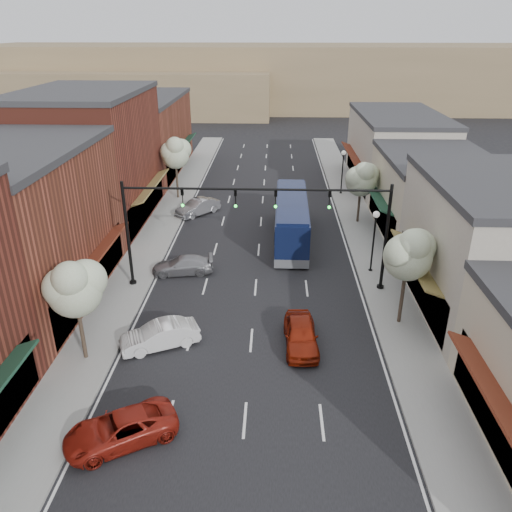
# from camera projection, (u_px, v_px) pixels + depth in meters

# --- Properties ---
(ground) EXTENTS (160.00, 160.00, 0.00)m
(ground) POSITION_uv_depth(u_px,v_px,m) (249.00, 363.00, 25.05)
(ground) COLOR black
(ground) RESTS_ON ground
(sidewalk_left) EXTENTS (2.80, 73.00, 0.15)m
(sidewalk_left) POSITION_uv_depth(u_px,v_px,m) (161.00, 226.00, 42.10)
(sidewalk_left) COLOR gray
(sidewalk_left) RESTS_ON ground
(sidewalk_right) EXTENTS (2.80, 73.00, 0.15)m
(sidewalk_right) POSITION_uv_depth(u_px,v_px,m) (361.00, 229.00, 41.52)
(sidewalk_right) COLOR gray
(sidewalk_right) RESTS_ON ground
(curb_left) EXTENTS (0.25, 73.00, 0.17)m
(curb_left) POSITION_uv_depth(u_px,v_px,m) (178.00, 226.00, 42.05)
(curb_left) COLOR gray
(curb_left) RESTS_ON ground
(curb_right) EXTENTS (0.25, 73.00, 0.17)m
(curb_right) POSITION_uv_depth(u_px,v_px,m) (344.00, 228.00, 41.57)
(curb_right) COLOR gray
(curb_right) RESTS_ON ground
(bldg_left_midnear) EXTENTS (10.14, 14.10, 9.40)m
(bldg_left_midnear) POSITION_uv_depth(u_px,v_px,m) (11.00, 229.00, 29.04)
(bldg_left_midnear) COLOR brown
(bldg_left_midnear) RESTS_ON ground
(bldg_left_midfar) EXTENTS (10.14, 14.10, 10.90)m
(bldg_left_midfar) POSITION_uv_depth(u_px,v_px,m) (90.00, 158.00, 41.43)
(bldg_left_midfar) COLOR maroon
(bldg_left_midfar) RESTS_ON ground
(bldg_left_far) EXTENTS (10.14, 18.10, 8.40)m
(bldg_left_far) POSITION_uv_depth(u_px,v_px,m) (140.00, 135.00, 56.47)
(bldg_left_far) COLOR brown
(bldg_left_far) RESTS_ON ground
(bldg_right_midnear) EXTENTS (9.14, 12.10, 7.90)m
(bldg_right_midnear) POSITION_uv_depth(u_px,v_px,m) (495.00, 248.00, 28.39)
(bldg_right_midnear) COLOR #ABA493
(bldg_right_midnear) RESTS_ON ground
(bldg_right_midfar) EXTENTS (9.14, 12.10, 6.40)m
(bldg_right_midfar) POSITION_uv_depth(u_px,v_px,m) (433.00, 196.00, 39.59)
(bldg_right_midfar) COLOR #B4A98F
(bldg_right_midfar) RESTS_ON ground
(bldg_right_far) EXTENTS (9.14, 16.10, 7.40)m
(bldg_right_far) POSITION_uv_depth(u_px,v_px,m) (395.00, 150.00, 52.08)
(bldg_right_far) COLOR #ABA493
(bldg_right_far) RESTS_ON ground
(hill_far) EXTENTS (120.00, 30.00, 12.00)m
(hill_far) POSITION_uv_depth(u_px,v_px,m) (271.00, 76.00, 104.21)
(hill_far) COLOR #7A6647
(hill_far) RESTS_ON ground
(hill_near) EXTENTS (50.00, 20.00, 8.00)m
(hill_near) POSITION_uv_depth(u_px,v_px,m) (139.00, 92.00, 95.02)
(hill_near) COLOR #7A6647
(hill_near) RESTS_ON ground
(signal_mast_right) EXTENTS (8.22, 0.46, 7.00)m
(signal_mast_right) POSITION_uv_depth(u_px,v_px,m) (348.00, 222.00, 30.18)
(signal_mast_right) COLOR black
(signal_mast_right) RESTS_ON ground
(signal_mast_left) EXTENTS (8.22, 0.46, 7.00)m
(signal_mast_left) POSITION_uv_depth(u_px,v_px,m) (164.00, 219.00, 30.57)
(signal_mast_left) COLOR black
(signal_mast_left) RESTS_ON ground
(tree_right_near) EXTENTS (2.85, 2.65, 5.95)m
(tree_right_near) POSITION_uv_depth(u_px,v_px,m) (409.00, 253.00, 26.48)
(tree_right_near) COLOR #47382B
(tree_right_near) RESTS_ON ground
(tree_right_far) EXTENTS (2.85, 2.65, 5.43)m
(tree_right_far) POSITION_uv_depth(u_px,v_px,m) (362.00, 178.00, 41.19)
(tree_right_far) COLOR #47382B
(tree_right_far) RESTS_ON ground
(tree_left_near) EXTENTS (2.85, 2.65, 5.69)m
(tree_left_near) POSITION_uv_depth(u_px,v_px,m) (74.00, 287.00, 23.52)
(tree_left_near) COLOR #47382B
(tree_left_near) RESTS_ON ground
(tree_left_far) EXTENTS (2.85, 2.65, 6.13)m
(tree_left_far) POSITION_uv_depth(u_px,v_px,m) (176.00, 152.00, 46.95)
(tree_left_far) COLOR #47382B
(tree_left_far) RESTS_ON ground
(lamp_post_near) EXTENTS (0.44, 0.44, 4.44)m
(lamp_post_near) POSITION_uv_depth(u_px,v_px,m) (374.00, 232.00, 33.05)
(lamp_post_near) COLOR black
(lamp_post_near) RESTS_ON ground
(lamp_post_far) EXTENTS (0.44, 0.44, 4.44)m
(lamp_post_far) POSITION_uv_depth(u_px,v_px,m) (343.00, 165.00, 48.93)
(lamp_post_far) COLOR black
(lamp_post_far) RESTS_ON ground
(coach_bus) EXTENTS (2.63, 11.15, 3.40)m
(coach_bus) POSITION_uv_depth(u_px,v_px,m) (291.00, 219.00, 38.77)
(coach_bus) COLOR #0D1637
(coach_bus) RESTS_ON ground
(red_hatchback) EXTENTS (1.85, 4.28, 1.44)m
(red_hatchback) POSITION_uv_depth(u_px,v_px,m) (301.00, 334.00, 26.10)
(red_hatchback) COLOR maroon
(red_hatchback) RESTS_ON ground
(parked_car_a) EXTENTS (4.96, 4.02, 1.25)m
(parked_car_a) POSITION_uv_depth(u_px,v_px,m) (121.00, 429.00, 20.09)
(parked_car_a) COLOR maroon
(parked_car_a) RESTS_ON ground
(parked_car_b) EXTENTS (4.32, 3.03, 1.35)m
(parked_car_b) POSITION_uv_depth(u_px,v_px,m) (160.00, 335.00, 26.08)
(parked_car_b) COLOR silver
(parked_car_b) RESTS_ON ground
(parked_car_c) EXTENTS (4.34, 2.27, 1.20)m
(parked_car_c) POSITION_uv_depth(u_px,v_px,m) (183.00, 265.00, 33.94)
(parked_car_c) COLOR gray
(parked_car_c) RESTS_ON ground
(parked_car_e) EXTENTS (3.92, 4.18, 1.40)m
(parked_car_e) POSITION_uv_depth(u_px,v_px,m) (198.00, 207.00, 44.56)
(parked_car_e) COLOR gray
(parked_car_e) RESTS_ON ground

